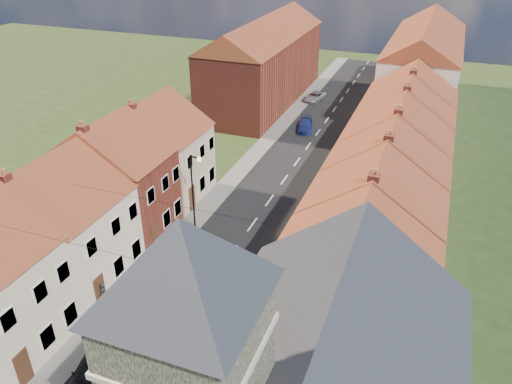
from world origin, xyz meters
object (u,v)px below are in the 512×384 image
Objects in this scene: lamppost at (193,188)px; car_distant at (314,97)px; car_near at (93,370)px; car_far at (306,125)px; pedestrian_left at (103,294)px; pedestrian_right at (252,306)px.

lamppost reaches higher than car_distant.
car_near reaches higher than car_distant.
pedestrian_left is at bearing -110.19° from car_far.
car_far is at bearing 100.23° from pedestrian_left.
pedestrian_left reaches higher than car_distant.
car_near is 36.75m from car_far.
car_near is at bearing -42.95° from pedestrian_left.
car_distant is 40.40m from pedestrian_right.
car_far is (0.77, 36.74, -0.16)m from car_near.
pedestrian_left is at bearing -79.70° from car_distant.
pedestrian_left is (-3.60, -31.90, 0.36)m from car_far.
car_near is 2.67× the size of pedestrian_left.
pedestrian_right is (6.90, -39.81, 0.37)m from car_distant.
lamppost is at bearing -109.70° from car_far.
car_far is 2.42× the size of pedestrian_left.
car_far is (2.31, 22.19, -2.98)m from lamppost.
car_near is 1.09× the size of car_distant.
pedestrian_left is 9.07m from pedestrian_right.
car_far is at bearing 76.28° from car_near.
car_near is 9.24m from pedestrian_right.
pedestrian_right reaches higher than car_far.
car_distant is at bearing -69.68° from pedestrian_right.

